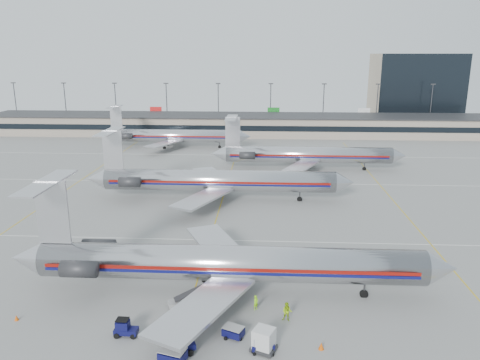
# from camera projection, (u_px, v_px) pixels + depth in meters

# --- Properties ---
(ground) EXTENTS (260.00, 260.00, 0.00)m
(ground) POSITION_uv_depth(u_px,v_px,m) (200.00, 273.00, 54.92)
(ground) COLOR gray
(ground) RESTS_ON ground
(apron_markings) EXTENTS (160.00, 0.15, 0.02)m
(apron_markings) POSITION_uv_depth(u_px,v_px,m) (210.00, 240.00, 64.56)
(apron_markings) COLOR silver
(apron_markings) RESTS_ON ground
(terminal) EXTENTS (162.00, 17.00, 6.25)m
(terminal) POSITION_uv_depth(u_px,v_px,m) (242.00, 125.00, 148.54)
(terminal) COLOR gray
(terminal) RESTS_ON ground
(light_mast_row) EXTENTS (163.60, 0.40, 15.28)m
(light_mast_row) POSITION_uv_depth(u_px,v_px,m) (244.00, 103.00, 160.65)
(light_mast_row) COLOR #38383D
(light_mast_row) RESTS_ON ground
(distant_building) EXTENTS (30.00, 20.00, 25.00)m
(distant_building) POSITION_uv_depth(u_px,v_px,m) (415.00, 89.00, 171.73)
(distant_building) COLOR tan
(distant_building) RESTS_ON ground
(jet_foreground) EXTENTS (47.19, 27.79, 12.35)m
(jet_foreground) POSITION_uv_depth(u_px,v_px,m) (221.00, 262.00, 49.26)
(jet_foreground) COLOR silver
(jet_foreground) RESTS_ON ground
(jet_second_row) EXTENTS (46.90, 27.61, 12.28)m
(jet_second_row) POSITION_uv_depth(u_px,v_px,m) (214.00, 180.00, 81.48)
(jet_second_row) COLOR silver
(jet_second_row) RESTS_ON ground
(jet_third_row) EXTENTS (42.78, 26.31, 11.70)m
(jet_third_row) POSITION_uv_depth(u_px,v_px,m) (304.00, 155.00, 103.11)
(jet_third_row) COLOR silver
(jet_third_row) RESTS_ON ground
(jet_back_row) EXTENTS (41.45, 25.50, 11.33)m
(jet_back_row) POSITION_uv_depth(u_px,v_px,m) (172.00, 136.00, 127.60)
(jet_back_row) COLOR silver
(jet_back_row) RESTS_ON ground
(tug_left) EXTENTS (2.14, 1.14, 1.70)m
(tug_left) POSITION_uv_depth(u_px,v_px,m) (125.00, 328.00, 42.41)
(tug_left) COLOR #0B0B3C
(tug_left) RESTS_ON ground
(tug_center) EXTENTS (2.52, 1.94, 1.84)m
(tug_center) POSITION_uv_depth(u_px,v_px,m) (180.00, 344.00, 40.06)
(tug_center) COLOR #0B0B3C
(tug_center) RESTS_ON ground
(tug_right) EXTENTS (2.10, 1.24, 1.62)m
(tug_right) POSITION_uv_depth(u_px,v_px,m) (261.00, 343.00, 40.24)
(tug_right) COLOR #0B0B3C
(tug_right) RESTS_ON ground
(cart_inner) EXTENTS (2.46, 2.01, 1.21)m
(cart_inner) POSITION_uv_depth(u_px,v_px,m) (173.00, 356.00, 38.77)
(cart_inner) COLOR #0B0B3C
(cart_inner) RESTS_ON ground
(cart_outer) EXTENTS (2.16, 1.87, 1.03)m
(cart_outer) POSITION_uv_depth(u_px,v_px,m) (233.00, 332.00, 42.27)
(cart_outer) COLOR #0B0B3C
(cart_outer) RESTS_ON ground
(uld_container) EXTENTS (2.52, 2.34, 2.13)m
(uld_container) POSITION_uv_depth(u_px,v_px,m) (264.00, 340.00, 40.13)
(uld_container) COLOR #2D2D30
(uld_container) RESTS_ON ground
(belt_loader) EXTENTS (4.36, 2.60, 2.24)m
(belt_loader) POSITION_uv_depth(u_px,v_px,m) (187.00, 300.00, 47.52)
(belt_loader) COLOR gray
(belt_loader) RESTS_ON ground
(ramp_worker_near) EXTENTS (0.65, 0.66, 1.54)m
(ramp_worker_near) POSITION_uv_depth(u_px,v_px,m) (256.00, 302.00, 46.81)
(ramp_worker_near) COLOR #8FEA16
(ramp_worker_near) RESTS_ON ground
(ramp_worker_far) EXTENTS (1.05, 0.89, 1.91)m
(ramp_worker_far) POSITION_uv_depth(u_px,v_px,m) (287.00, 312.00, 44.78)
(ramp_worker_far) COLOR #96C412
(ramp_worker_far) RESTS_ON ground
(cone_right) EXTENTS (0.58, 0.58, 0.66)m
(cone_right) POSITION_uv_depth(u_px,v_px,m) (321.00, 346.00, 40.57)
(cone_right) COLOR #D34F07
(cone_right) RESTS_ON ground
(cone_left) EXTENTS (0.53, 0.53, 0.55)m
(cone_left) POSITION_uv_depth(u_px,v_px,m) (16.00, 318.00, 45.02)
(cone_left) COLOR #D34F07
(cone_left) RESTS_ON ground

